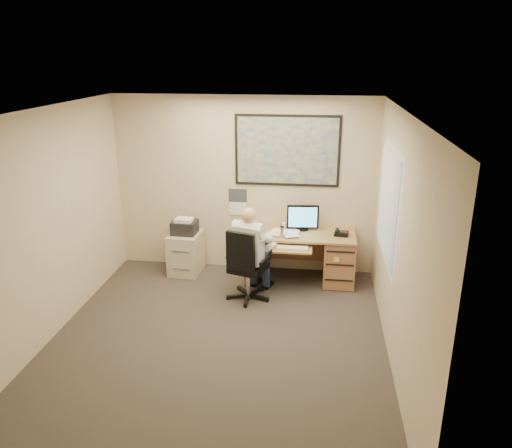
# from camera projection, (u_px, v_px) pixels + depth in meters

# --- Properties ---
(room_shell) EXTENTS (4.00, 4.50, 2.70)m
(room_shell) POSITION_uv_depth(u_px,v_px,m) (214.00, 236.00, 5.52)
(room_shell) COLOR #39332C
(room_shell) RESTS_ON ground
(desk) EXTENTS (1.60, 0.97, 1.13)m
(desk) POSITION_uv_depth(u_px,v_px,m) (323.00, 253.00, 7.45)
(desk) COLOR #AC854A
(desk) RESTS_ON ground
(world_map) EXTENTS (1.56, 0.03, 1.06)m
(world_map) POSITION_uv_depth(u_px,v_px,m) (287.00, 151.00, 7.36)
(world_map) COLOR #1E4C93
(world_map) RESTS_ON room_shell
(wall_calendar) EXTENTS (0.28, 0.01, 0.42)m
(wall_calendar) POSITION_uv_depth(u_px,v_px,m) (238.00, 202.00, 7.72)
(wall_calendar) COLOR white
(wall_calendar) RESTS_ON room_shell
(window_blinds) EXTENTS (0.06, 1.40, 1.30)m
(window_blinds) POSITION_uv_depth(u_px,v_px,m) (388.00, 205.00, 5.97)
(window_blinds) COLOR beige
(window_blinds) RESTS_ON room_shell
(filing_cabinet) EXTENTS (0.49, 0.57, 0.89)m
(filing_cabinet) POSITION_uv_depth(u_px,v_px,m) (186.00, 249.00, 7.75)
(filing_cabinet) COLOR beige
(filing_cabinet) RESTS_ON ground
(office_chair) EXTENTS (0.79, 0.79, 1.05)m
(office_chair) POSITION_uv_depth(u_px,v_px,m) (249.00, 279.00, 6.89)
(office_chair) COLOR black
(office_chair) RESTS_ON ground
(person) EXTENTS (0.77, 0.92, 1.32)m
(person) POSITION_uv_depth(u_px,v_px,m) (248.00, 254.00, 6.85)
(person) COLOR white
(person) RESTS_ON office_chair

